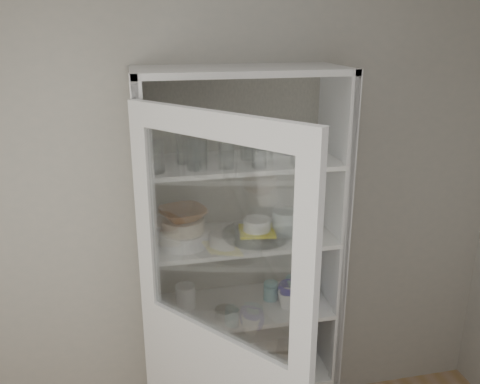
{
  "coord_description": "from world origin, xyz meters",
  "views": [
    {
      "loc": [
        -0.32,
        -1.06,
        2.29
      ],
      "look_at": [
        0.2,
        1.27,
        1.49
      ],
      "focal_mm": 38.0,
      "sensor_mm": 36.0,
      "label": 1
    }
  ],
  "objects_px": {
    "goblet_0": "(200,141)",
    "white_ramekin": "(257,224)",
    "goblet_3": "(295,135)",
    "plate_stack_front": "(184,238)",
    "mug_blue": "(291,293)",
    "cream_dish": "(241,360)",
    "glass_platter": "(257,234)",
    "tin_box": "(296,352)",
    "plate_stack_back": "(157,226)",
    "cupboard_door": "(218,378)",
    "white_canister": "(186,296)",
    "mug_white": "(287,300)",
    "mug_teal": "(295,286)",
    "goblet_2": "(257,136)",
    "yellow_trivet": "(257,231)",
    "goblet_1": "(222,139)",
    "teal_jar": "(271,291)",
    "terracotta_bowl": "(183,214)",
    "grey_bowl_stack": "(286,222)",
    "measuring_cups": "(225,313)",
    "pantry_cabinet": "(238,285)",
    "cream_bowl": "(184,225)"
  },
  "relations": [
    {
      "from": "cupboard_door",
      "to": "white_canister",
      "type": "distance_m",
      "value": 0.62
    },
    {
      "from": "goblet_1",
      "to": "plate_stack_back",
      "type": "xyz_separation_m",
      "value": [
        -0.34,
        0.05,
        -0.45
      ]
    },
    {
      "from": "cream_dish",
      "to": "measuring_cups",
      "type": "bearing_deg",
      "value": -134.72
    },
    {
      "from": "goblet_1",
      "to": "teal_jar",
      "type": "height_order",
      "value": "goblet_1"
    },
    {
      "from": "glass_platter",
      "to": "tin_box",
      "type": "relative_size",
      "value": 1.63
    },
    {
      "from": "mug_blue",
      "to": "cream_dish",
      "type": "bearing_deg",
      "value": 156.97
    },
    {
      "from": "white_ramekin",
      "to": "cream_dish",
      "type": "height_order",
      "value": "white_ramekin"
    },
    {
      "from": "mug_blue",
      "to": "cream_bowl",
      "type": "bearing_deg",
      "value": 168.61
    },
    {
      "from": "plate_stack_front",
      "to": "terracotta_bowl",
      "type": "xyz_separation_m",
      "value": [
        -0.0,
        0.0,
        0.13
      ]
    },
    {
      "from": "plate_stack_back",
      "to": "tin_box",
      "type": "xyz_separation_m",
      "value": [
        0.74,
        -0.11,
        -0.8
      ]
    },
    {
      "from": "goblet_2",
      "to": "mug_blue",
      "type": "relative_size",
      "value": 1.3
    },
    {
      "from": "glass_platter",
      "to": "mug_teal",
      "type": "xyz_separation_m",
      "value": [
        0.24,
        0.06,
        -0.36
      ]
    },
    {
      "from": "terracotta_bowl",
      "to": "mug_teal",
      "type": "xyz_separation_m",
      "value": [
        0.61,
        0.09,
        -0.51
      ]
    },
    {
      "from": "tin_box",
      "to": "plate_stack_back",
      "type": "bearing_deg",
      "value": 171.5
    },
    {
      "from": "goblet_0",
      "to": "terracotta_bowl",
      "type": "distance_m",
      "value": 0.38
    },
    {
      "from": "mug_teal",
      "to": "white_canister",
      "type": "relative_size",
      "value": 0.88
    },
    {
      "from": "grey_bowl_stack",
      "to": "teal_jar",
      "type": "distance_m",
      "value": 0.42
    },
    {
      "from": "plate_stack_front",
      "to": "white_canister",
      "type": "height_order",
      "value": "plate_stack_front"
    },
    {
      "from": "plate_stack_back",
      "to": "white_ramekin",
      "type": "bearing_deg",
      "value": -16.92
    },
    {
      "from": "pantry_cabinet",
      "to": "measuring_cups",
      "type": "distance_m",
      "value": 0.2
    },
    {
      "from": "goblet_2",
      "to": "grey_bowl_stack",
      "type": "height_order",
      "value": "goblet_2"
    },
    {
      "from": "cupboard_door",
      "to": "mug_white",
      "type": "xyz_separation_m",
      "value": [
        0.46,
        0.49,
        0.03
      ]
    },
    {
      "from": "goblet_3",
      "to": "plate_stack_front",
      "type": "xyz_separation_m",
      "value": [
        -0.61,
        -0.16,
        -0.45
      ]
    },
    {
      "from": "glass_platter",
      "to": "cream_dish",
      "type": "bearing_deg",
      "value": 155.08
    },
    {
      "from": "goblet_0",
      "to": "cream_dish",
      "type": "bearing_deg",
      "value": -29.13
    },
    {
      "from": "mug_white",
      "to": "white_canister",
      "type": "relative_size",
      "value": 0.81
    },
    {
      "from": "pantry_cabinet",
      "to": "cream_bowl",
      "type": "relative_size",
      "value": 10.34
    },
    {
      "from": "mug_white",
      "to": "plate_stack_front",
      "type": "bearing_deg",
      "value": -167.48
    },
    {
      "from": "cupboard_door",
      "to": "goblet_0",
      "type": "xyz_separation_m",
      "value": [
        0.04,
        0.69,
        0.87
      ]
    },
    {
      "from": "plate_stack_front",
      "to": "yellow_trivet",
      "type": "bearing_deg",
      "value": 4.11
    },
    {
      "from": "mug_teal",
      "to": "mug_white",
      "type": "distance_m",
      "value": 0.15
    },
    {
      "from": "goblet_0",
      "to": "white_ramekin",
      "type": "distance_m",
      "value": 0.51
    },
    {
      "from": "measuring_cups",
      "to": "glass_platter",
      "type": "bearing_deg",
      "value": 22.75
    },
    {
      "from": "cupboard_door",
      "to": "plate_stack_back",
      "type": "xyz_separation_m",
      "value": [
        -0.19,
        0.7,
        0.42
      ]
    },
    {
      "from": "goblet_1",
      "to": "mug_blue",
      "type": "xyz_separation_m",
      "value": [
        0.34,
        -0.12,
        -0.84
      ]
    },
    {
      "from": "goblet_2",
      "to": "white_canister",
      "type": "distance_m",
      "value": 0.92
    },
    {
      "from": "plate_stack_back",
      "to": "mug_teal",
      "type": "relative_size",
      "value": 1.77
    },
    {
      "from": "cupboard_door",
      "to": "goblet_3",
      "type": "relative_size",
      "value": 12.12
    },
    {
      "from": "terracotta_bowl",
      "to": "white_ramekin",
      "type": "xyz_separation_m",
      "value": [
        0.37,
        0.03,
        -0.1
      ]
    },
    {
      "from": "cupboard_door",
      "to": "goblet_1",
      "type": "height_order",
      "value": "cupboard_door"
    },
    {
      "from": "mug_blue",
      "to": "goblet_2",
      "type": "bearing_deg",
      "value": 124.41
    },
    {
      "from": "goblet_3",
      "to": "tin_box",
      "type": "relative_size",
      "value": 0.76
    },
    {
      "from": "yellow_trivet",
      "to": "mug_teal",
      "type": "distance_m",
      "value": 0.45
    },
    {
      "from": "goblet_3",
      "to": "grey_bowl_stack",
      "type": "distance_m",
      "value": 0.45
    },
    {
      "from": "pantry_cabinet",
      "to": "cream_dish",
      "type": "relative_size",
      "value": 9.48
    },
    {
      "from": "glass_platter",
      "to": "white_ramekin",
      "type": "xyz_separation_m",
      "value": [
        0.0,
        0.0,
        0.05
      ]
    },
    {
      "from": "goblet_2",
      "to": "terracotta_bowl",
      "type": "distance_m",
      "value": 0.55
    },
    {
      "from": "goblet_2",
      "to": "glass_platter",
      "type": "height_order",
      "value": "goblet_2"
    },
    {
      "from": "glass_platter",
      "to": "white_ramekin",
      "type": "bearing_deg",
      "value": 0.0
    },
    {
      "from": "white_ramekin",
      "to": "grey_bowl_stack",
      "type": "distance_m",
      "value": 0.16
    }
  ]
}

